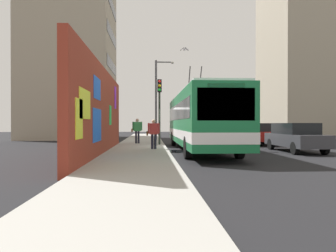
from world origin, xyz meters
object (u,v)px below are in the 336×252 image
Objects in this scene: city_bus at (199,119)px; pedestrian_midblock at (137,129)px; street_lamp at (158,94)px; parked_car_dark_gray at (295,137)px; parked_car_navy at (222,130)px; parked_car_red at (259,133)px; traffic_light at (159,101)px; parked_car_black at (238,131)px; pedestrian_at_curb at (154,132)px.

city_bus is 7.26× the size of pedestrian_midblock.
parked_car_dark_gray is at bearing -146.07° from street_lamp.
pedestrian_midblock reaches higher than parked_car_navy.
parked_car_dark_gray and parked_car_red have the same top height.
street_lamp is (10.82, 7.28, 3.28)m from parked_car_dark_gray.
parked_car_dark_gray is 1.08× the size of traffic_light.
parked_car_navy is 10.45m from street_lamp.
traffic_light is at bearing 151.42° from parked_car_navy.
street_lamp reaches higher than traffic_light.
parked_car_black is 1.05× the size of parked_car_navy.
parked_car_navy is at bearing -24.54° from pedestrian_at_curb.
traffic_light is (-13.49, 7.35, 2.23)m from parked_car_navy.
pedestrian_midblock reaches higher than pedestrian_at_curb.
traffic_light is at bearing 61.08° from parked_car_dark_gray.
parked_car_red is 0.89× the size of parked_car_black.
pedestrian_midblock is 2.83m from traffic_light.
city_bus is 5.36m from parked_car_dark_gray.
city_bus is 1.83× the size of street_lamp.
parked_car_navy is 18.75m from pedestrian_at_curb.
parked_car_navy is (16.70, -5.20, -0.98)m from city_bus.
traffic_light is (-1.73, 7.35, 2.24)m from parked_car_red.
parked_car_red is 0.59× the size of street_lamp.
pedestrian_at_curb is (0.50, 7.79, 0.27)m from parked_car_dark_gray.
traffic_light reaches higher than parked_car_black.
parked_car_red and parked_car_navy have the same top height.
parked_car_red is (4.94, -5.20, -0.98)m from city_bus.
city_bus reaches higher than pedestrian_at_curb.
parked_car_red is at bearing -124.63° from street_lamp.
street_lamp is at bearing 11.77° from city_bus.
parked_car_navy is at bearing -0.00° from parked_car_red.
city_bus reaches higher than parked_car_red.
pedestrian_at_curb is 4.09m from traffic_light.
street_lamp reaches higher than parked_car_navy.
pedestrian_midblock is (-0.28, 8.89, 0.36)m from parked_car_red.
traffic_light reaches higher than parked_car_navy.
pedestrian_midblock is at bearing 12.40° from pedestrian_at_curb.
parked_car_dark_gray is at bearing -118.92° from traffic_light.
parked_car_red is at bearing -88.21° from pedestrian_midblock.
parked_car_dark_gray is 7.81m from pedestrian_at_curb.
pedestrian_midblock reaches higher than parked_car_red.
street_lamp is at bearing -0.62° from traffic_light.
street_lamp is (9.97, 2.08, 2.31)m from city_bus.
parked_car_black is 7.99m from street_lamp.
pedestrian_at_curb reaches higher than parked_car_dark_gray.
parked_car_red is at bearing -76.75° from traffic_light.
parked_car_dark_gray is 10.47m from pedestrian_midblock.
parked_car_black is (11.16, -0.00, 0.00)m from parked_car_dark_gray.
parked_car_black is 10.46m from traffic_light.
parked_car_navy is at bearing -36.44° from pedestrian_midblock.
parked_car_black is (10.31, -5.20, -0.98)m from city_bus.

